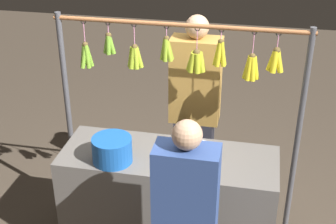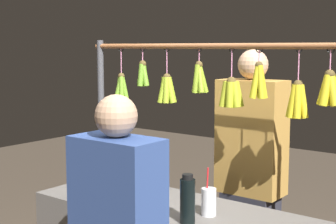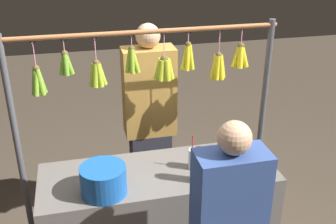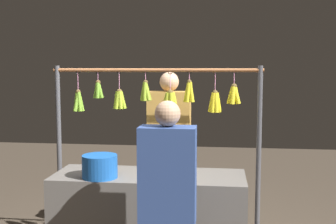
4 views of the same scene
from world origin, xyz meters
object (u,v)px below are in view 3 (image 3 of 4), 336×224
Objects in this scene: blue_bucket at (103,180)px; vendor_person at (150,128)px; drink_cup at (194,159)px; water_bottle at (198,166)px.

blue_bucket is 0.16× the size of vendor_person.
vendor_person is at bearing -77.44° from drink_cup.
blue_bucket is at bearing -1.33° from water_bottle.
drink_cup reaches higher than blue_bucket.
drink_cup is (-0.02, -0.15, -0.04)m from water_bottle.
blue_bucket is (0.59, -0.01, -0.02)m from water_bottle.
drink_cup reaches higher than water_bottle.
drink_cup is at bearing 102.56° from vendor_person.
drink_cup is (-0.60, -0.14, -0.02)m from blue_bucket.
drink_cup is 0.74m from vendor_person.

